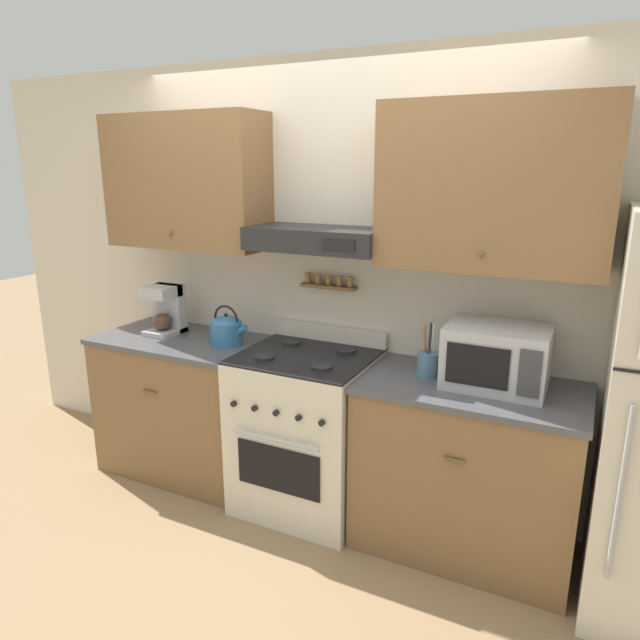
% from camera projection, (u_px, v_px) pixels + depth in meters
% --- Properties ---
extents(ground_plane, '(16.00, 16.00, 0.00)m').
position_uv_depth(ground_plane, '(282.00, 530.00, 3.16)').
color(ground_plane, '#937551').
extents(wall_back, '(5.20, 0.46, 2.55)m').
position_uv_depth(wall_back, '(330.00, 251.00, 3.28)').
color(wall_back, beige).
rests_on(wall_back, ground_plane).
extents(counter_left, '(1.06, 0.64, 0.91)m').
position_uv_depth(counter_left, '(186.00, 404.00, 3.70)').
color(counter_left, brown).
rests_on(counter_left, ground_plane).
extents(counter_right, '(1.10, 0.64, 0.91)m').
position_uv_depth(counter_right, '(466.00, 467.00, 2.92)').
color(counter_right, brown).
rests_on(counter_right, ground_plane).
extents(stove_range, '(0.73, 0.68, 1.02)m').
position_uv_depth(stove_range, '(306.00, 431.00, 3.29)').
color(stove_range, beige).
rests_on(stove_range, ground_plane).
extents(tea_kettle, '(0.25, 0.20, 0.24)m').
position_uv_depth(tea_kettle, '(227.00, 329.00, 3.43)').
color(tea_kettle, teal).
rests_on(tea_kettle, counter_left).
extents(coffee_maker, '(0.19, 0.23, 0.31)m').
position_uv_depth(coffee_maker, '(166.00, 309.00, 3.65)').
color(coffee_maker, '#ADAFB5').
rests_on(coffee_maker, counter_left).
extents(microwave, '(0.48, 0.37, 0.30)m').
position_uv_depth(microwave, '(497.00, 356.00, 2.76)').
color(microwave, '#ADAFB5').
rests_on(microwave, counter_right).
extents(utensil_crock, '(0.10, 0.10, 0.28)m').
position_uv_depth(utensil_crock, '(428.00, 363.00, 2.91)').
color(utensil_crock, slate).
rests_on(utensil_crock, counter_right).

